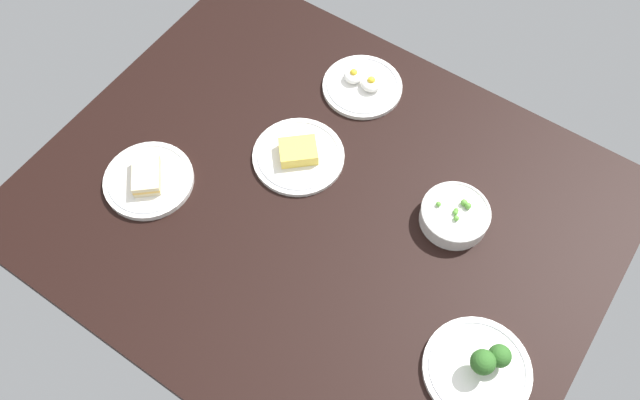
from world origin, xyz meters
TOP-DOWN VIEW (x-y plane):
  - dining_table at (0.00, 0.00)cm, footprint 129.79×103.82cm
  - plate_sandwich at (36.68, 17.53)cm, footprint 21.07×21.07cm
  - plate_cheese at (11.53, -7.80)cm, footprint 22.11×22.11cm
  - plate_eggs at (10.29, -34.52)cm, footprint 20.40×20.40cm
  - bowl_peas at (-27.42, -13.55)cm, footprint 15.70×15.70cm
  - plate_broccoli at (-48.07, 13.97)cm, footprint 22.04×22.04cm

SIDE VIEW (x-z plane):
  - dining_table at x=0.00cm, z-range 0.00..4.00cm
  - plate_cheese at x=11.53cm, z-range 2.98..7.24cm
  - plate_eggs at x=10.29cm, z-range 2.66..7.59cm
  - plate_sandwich at x=36.68cm, z-range 2.97..7.67cm
  - plate_broccoli at x=-48.07cm, z-range 1.57..10.21cm
  - bowl_peas at x=-27.42cm, z-range 3.59..9.26cm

